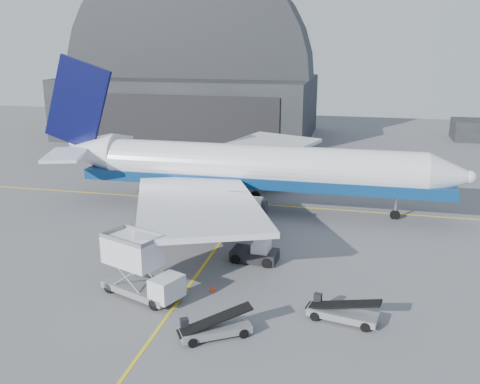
% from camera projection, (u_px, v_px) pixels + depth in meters
% --- Properties ---
extents(ground, '(200.00, 200.00, 0.00)m').
position_uv_depth(ground, '(201.00, 269.00, 47.56)').
color(ground, '#565659').
rests_on(ground, ground).
extents(taxi_lines, '(80.00, 42.12, 0.02)m').
position_uv_depth(taxi_lines, '(234.00, 223.00, 59.41)').
color(taxi_lines, yellow).
rests_on(taxi_lines, ground).
extents(hangar, '(50.00, 28.30, 28.00)m').
position_uv_depth(hangar, '(190.00, 89.00, 110.41)').
color(hangar, black).
rests_on(hangar, ground).
extents(airliner, '(51.49, 49.93, 18.07)m').
position_uv_depth(airliner, '(244.00, 168.00, 63.08)').
color(airliner, white).
rests_on(airliner, ground).
extents(catering_truck, '(7.39, 4.96, 4.77)m').
position_uv_depth(catering_truck, '(139.00, 267.00, 42.13)').
color(catering_truck, gray).
rests_on(catering_truck, ground).
extents(pushback_tug, '(4.39, 2.78, 1.95)m').
position_uv_depth(pushback_tug, '(256.00, 254.00, 49.11)').
color(pushback_tug, black).
rests_on(pushback_tug, ground).
extents(belt_loader_a, '(5.08, 4.01, 2.01)m').
position_uv_depth(belt_loader_a, '(214.00, 328.00, 36.73)').
color(belt_loader_a, gray).
rests_on(belt_loader_a, ground).
extents(belt_loader_b, '(5.49, 2.71, 2.05)m').
position_uv_depth(belt_loader_b, '(342.00, 312.00, 38.83)').
color(belt_loader_b, gray).
rests_on(belt_loader_b, ground).
extents(traffic_cone, '(0.40, 0.40, 0.57)m').
position_uv_depth(traffic_cone, '(212.00, 288.00, 43.43)').
color(traffic_cone, '#FF3408').
rests_on(traffic_cone, ground).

